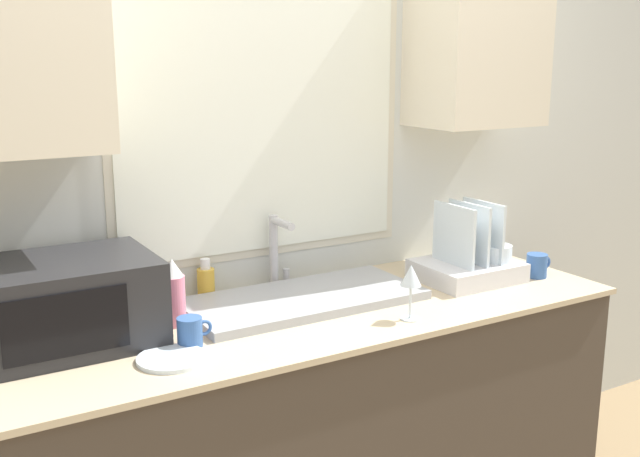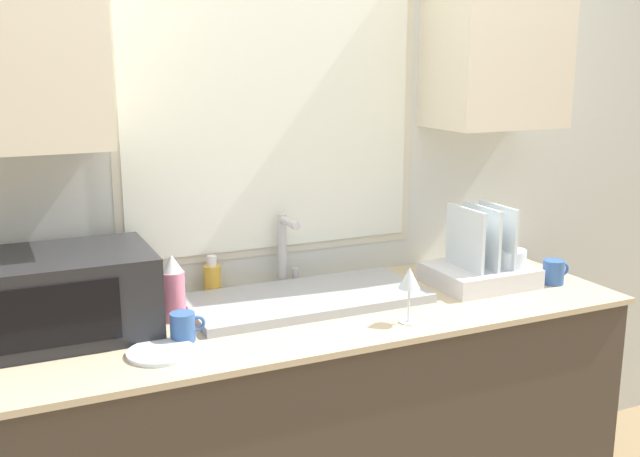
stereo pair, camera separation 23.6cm
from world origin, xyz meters
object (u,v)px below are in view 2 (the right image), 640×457
object	(u,v)px
wine_glass	(409,280)
spray_bottle	(173,289)
microwave	(66,294)
mug_near_sink	(183,327)
soap_bottle	(213,278)
faucet	(285,246)
dish_rack	(482,267)

from	to	relation	value
wine_glass	spray_bottle	bearing A→B (deg)	153.18
microwave	mug_near_sink	xyz separation A→B (m)	(0.30, -0.20, -0.08)
spray_bottle	soap_bottle	world-z (taller)	spray_bottle
faucet	soap_bottle	world-z (taller)	faucet
faucet	soap_bottle	size ratio (longest dim) A/B	1.87
faucet	soap_bottle	bearing A→B (deg)	176.30
faucet	soap_bottle	xyz separation A→B (m)	(-0.27, 0.02, -0.09)
spray_bottle	dish_rack	bearing A→B (deg)	-5.19
dish_rack	faucet	bearing A→B (deg)	157.33
faucet	wine_glass	distance (m)	0.55
soap_bottle	mug_near_sink	xyz separation A→B (m)	(-0.20, -0.38, -0.02)
microwave	dish_rack	world-z (taller)	dish_rack
dish_rack	spray_bottle	xyz separation A→B (m)	(-1.11, 0.10, 0.04)
faucet	microwave	xyz separation A→B (m)	(-0.77, -0.17, -0.03)
microwave	dish_rack	distance (m)	1.43
microwave	soap_bottle	xyz separation A→B (m)	(0.50, 0.19, -0.07)
microwave	wine_glass	bearing A→B (deg)	-19.09
spray_bottle	wine_glass	distance (m)	0.74
spray_bottle	mug_near_sink	size ratio (longest dim) A/B	2.02
faucet	wine_glass	xyz separation A→B (m)	(0.21, -0.51, -0.01)
microwave	spray_bottle	size ratio (longest dim) A/B	2.37
mug_near_sink	wine_glass	distance (m)	0.70
spray_bottle	faucet	bearing A→B (deg)	21.22
spray_bottle	wine_glass	xyz separation A→B (m)	(0.66, -0.33, 0.04)
soap_bottle	mug_near_sink	world-z (taller)	soap_bottle
faucet	mug_near_sink	distance (m)	0.60
faucet	wine_glass	size ratio (longest dim) A/B	1.47
spray_bottle	microwave	bearing A→B (deg)	179.02
soap_bottle	wine_glass	xyz separation A→B (m)	(0.47, -0.52, 0.08)
microwave	spray_bottle	world-z (taller)	microwave
dish_rack	mug_near_sink	bearing A→B (deg)	-175.45
spray_bottle	soap_bottle	distance (m)	0.27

